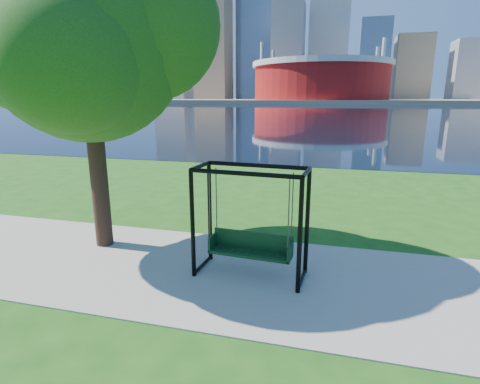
% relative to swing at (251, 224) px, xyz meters
% --- Properties ---
extents(ground, '(900.00, 900.00, 0.00)m').
position_rel_swing_xyz_m(ground, '(-0.60, 0.40, -1.08)').
color(ground, '#1E5114').
rests_on(ground, ground).
extents(path, '(120.00, 4.00, 0.03)m').
position_rel_swing_xyz_m(path, '(-0.60, -0.10, -1.06)').
color(path, '#9E937F').
rests_on(path, ground).
extents(river, '(900.00, 180.00, 0.02)m').
position_rel_swing_xyz_m(river, '(-0.60, 102.40, -1.07)').
color(river, black).
rests_on(river, ground).
extents(far_bank, '(900.00, 228.00, 2.00)m').
position_rel_swing_xyz_m(far_bank, '(-0.60, 306.40, -0.08)').
color(far_bank, '#937F60').
rests_on(far_bank, ground).
extents(stadium, '(83.00, 83.00, 32.00)m').
position_rel_swing_xyz_m(stadium, '(-10.60, 235.40, 13.15)').
color(stadium, maroon).
rests_on(stadium, far_bank).
extents(skyline, '(392.00, 66.00, 96.50)m').
position_rel_swing_xyz_m(skyline, '(-4.87, 319.79, 34.81)').
color(skyline, gray).
rests_on(skyline, far_bank).
extents(swing, '(2.24, 1.09, 2.23)m').
position_rel_swing_xyz_m(swing, '(0.00, 0.00, 0.00)').
color(swing, black).
rests_on(swing, ground).
extents(park_tree, '(5.55, 5.02, 6.90)m').
position_rel_swing_xyz_m(park_tree, '(-3.84, 0.69, 3.71)').
color(park_tree, black).
rests_on(park_tree, ground).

